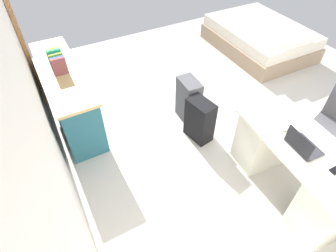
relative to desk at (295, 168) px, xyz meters
The scene contains 13 objects.
ground_plane 1.48m from the desk, 11.81° to the right, with size 5.91×5.91×0.00m, color beige.
wall_back 2.77m from the desk, 57.16° to the left, with size 4.87×0.10×2.81m, color silver.
door_wooden 3.94m from the desk, 32.42° to the left, with size 0.88×0.05×2.04m, color #936038.
desk is the anchor object (origin of this frame).
office_chair 0.78m from the desk, 78.21° to the right, with size 0.57×0.57×0.94m.
credenza 2.96m from the desk, 36.97° to the left, with size 1.80×0.48×0.79m.
bed 3.20m from the desk, 36.13° to the right, with size 1.93×1.45×0.58m.
suitcase_black 1.24m from the desk, 19.91° to the left, with size 0.36×0.22×0.59m, color black.
suitcase_spare_grey 1.60m from the desk, 12.66° to the left, with size 0.36×0.22×0.63m, color #4C4C51.
laptop 0.41m from the desk, 87.32° to the left, with size 0.33×0.25×0.21m.
computer_mouse 0.45m from the desk, ahead, with size 0.06×0.10×0.03m, color white.
book_row 3.04m from the desk, 36.51° to the left, with size 0.36×0.17×0.23m.
figurine_small 3.31m from the desk, 32.98° to the left, with size 0.08×0.08×0.11m, color red.
Camera 1 is at (-2.28, 2.30, 2.71)m, focal length 29.36 mm.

